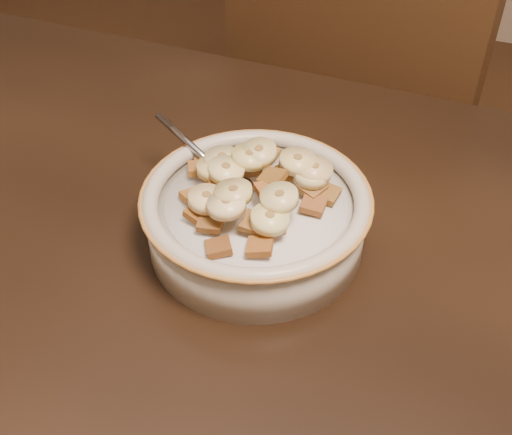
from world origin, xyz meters
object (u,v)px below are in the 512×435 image
(table, at_px, (124,352))
(spoon, at_px, (233,183))
(cereal_bowl, at_px, (256,223))
(chair, at_px, (300,204))

(table, xyz_separation_m, spoon, (0.03, 0.15, 0.07))
(table, height_order, spoon, spoon)
(cereal_bowl, bearing_deg, table, -113.77)
(chair, xyz_separation_m, cereal_bowl, (0.06, -0.34, 0.27))
(table, xyz_separation_m, cereal_bowl, (0.06, 0.14, 0.04))
(chair, bearing_deg, spoon, -71.33)
(cereal_bowl, relative_size, spoon, 4.17)
(table, distance_m, chair, 0.53)
(table, height_order, chair, chair)
(chair, height_order, spoon, chair)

